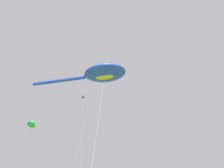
% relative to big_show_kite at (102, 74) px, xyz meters
% --- Properties ---
extents(big_show_kite, '(8.11, 11.89, 16.40)m').
position_rel_big_show_kite_xyz_m(big_show_kite, '(0.00, 0.00, 0.00)').
color(big_show_kite, blue).
rests_on(big_show_kite, ground).
extents(small_kite_bird_shape, '(3.54, 2.10, 24.44)m').
position_rel_big_show_kite_xyz_m(small_kite_bird_shape, '(4.68, 6.92, 4.04)').
color(small_kite_bird_shape, green).
rests_on(small_kite_bird_shape, ground).
extents(small_kite_stunt_black, '(2.08, 4.04, 20.25)m').
position_rel_big_show_kite_xyz_m(small_kite_stunt_black, '(6.86, 12.43, 0.61)').
color(small_kite_stunt_black, blue).
rests_on(small_kite_stunt_black, ground).
extents(small_kite_delta_white, '(1.91, 4.69, 12.51)m').
position_rel_big_show_kite_xyz_m(small_kite_delta_white, '(-2.40, 11.42, -3.98)').
color(small_kite_delta_white, green).
rests_on(small_kite_delta_white, ground).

